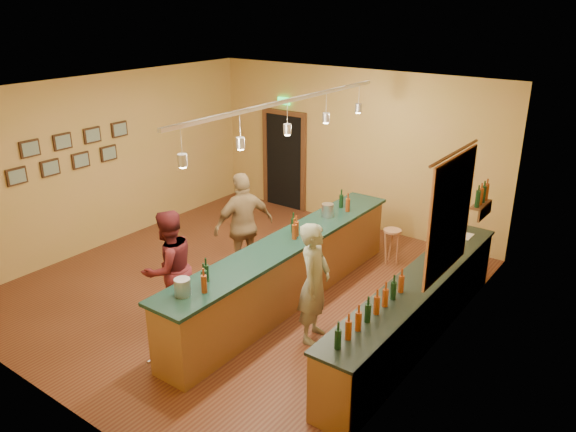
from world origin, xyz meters
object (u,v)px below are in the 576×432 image
Objects in this scene: bartender at (314,283)px; customer_b at (244,226)px; tasting_bar at (287,267)px; back_counter at (415,310)px; customer_a at (169,269)px; bar_stool at (392,237)px.

bartender is 0.94× the size of customer_b.
bartender is at bearing -33.46° from tasting_bar.
customer_b is (-1.13, 0.32, 0.31)m from tasting_bar.
back_counter is 2.49× the size of customer_b.
back_counter is at bearing 125.67° from customer_a.
tasting_bar reaches higher than back_counter.
tasting_bar is 7.83× the size of bar_stool.
bartender is 2.21m from customer_b.
customer_a is 4.05m from bar_stool.
bartender is 2.09m from customer_a.
customer_b is at bearing 51.30° from bartender.
tasting_bar is 2.95× the size of bartender.
back_counter is 2.61× the size of customer_a.
customer_b is 2.81× the size of bar_stool.
tasting_bar reaches higher than bar_stool.
customer_b is at bearing 164.39° from tasting_bar.
tasting_bar is 1.21m from customer_b.
bar_stool is at bearing 158.99° from customer_b.
bar_stool is (-0.20, 2.79, -0.36)m from bartender.
back_counter is 3.49m from customer_a.
tasting_bar is 2.31m from bar_stool.
customer_a is (-3.05, -1.64, 0.38)m from back_counter.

